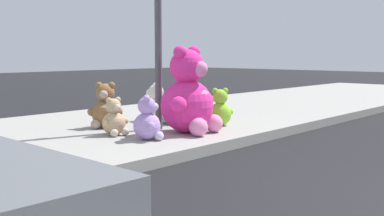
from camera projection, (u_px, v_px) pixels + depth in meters
The scene contains 9 objects.
sidewalk at pixel (75, 136), 7.23m from camera, with size 28.00×4.40×0.15m, color #9E9B93.
sign_pole at pixel (158, 19), 7.24m from camera, with size 0.56×0.11×3.20m.
plush_pink_large at pixel (189, 98), 7.03m from camera, with size 0.98×0.89×1.28m.
plush_brown at pixel (105, 109), 7.55m from camera, with size 0.52×0.51×0.73m.
plush_lime at pixel (220, 110), 7.79m from camera, with size 0.43×0.44×0.61m.
plush_teal at pixel (176, 108), 7.96m from camera, with size 0.49×0.47×0.66m.
plush_lavender at pixel (148, 122), 6.48m from camera, with size 0.44×0.43×0.61m.
plush_tan at pixel (114, 120), 6.84m from camera, with size 0.42×0.38×0.55m.
plush_white at pixel (155, 105), 8.37m from camera, with size 0.48×0.47×0.66m.
Camera 1 is at (-4.15, -0.87, 1.32)m, focal length 44.63 mm.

